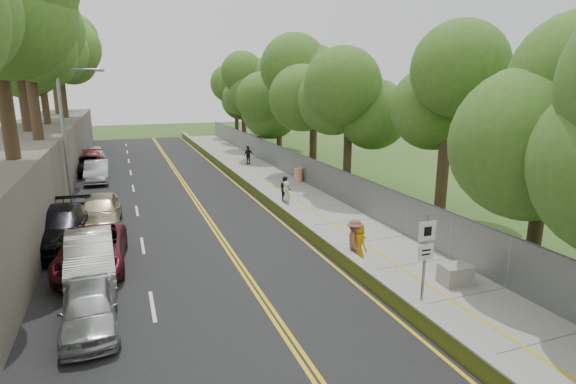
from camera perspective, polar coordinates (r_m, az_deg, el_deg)
ground at (r=17.52m, az=7.77°, el=-10.43°), size 140.00×140.00×0.00m
road at (r=29.97m, az=-15.43°, el=-0.53°), size 11.20×66.00×0.04m
sidewalk at (r=31.59m, az=-0.96°, el=0.69°), size 4.20×66.00×0.05m
jersey_barrier at (r=30.86m, az=-4.99°, el=0.85°), size 0.42×66.00×0.60m
rock_embankment at (r=30.03m, az=-31.23°, el=1.86°), size 5.00×66.00×4.00m
chainlink_fence at (r=32.14m, az=2.57°, el=2.68°), size 0.04×66.00×2.00m
trees_embankment at (r=29.69m, az=-32.35°, el=18.20°), size 6.40×66.00×13.00m
trees_fenceside at (r=32.54m, az=6.61°, el=13.37°), size 7.00×66.00×14.00m
streetlight at (r=28.27m, az=-26.17°, el=7.26°), size 2.52×0.22×8.00m
signpost at (r=14.99m, az=17.07°, el=-7.07°), size 0.62×0.09×3.10m
construction_barrel at (r=33.00m, az=1.33°, el=2.20°), size 0.62×0.62×1.01m
concrete_block at (r=17.53m, az=20.48°, el=-9.76°), size 1.11×0.87×0.70m
car_0 at (r=14.74m, az=-23.95°, el=-13.36°), size 1.72×3.97×1.33m
car_1 at (r=18.66m, az=-23.85°, el=-7.25°), size 1.88×4.84×1.57m
car_2 at (r=19.25m, az=-23.66°, el=-6.74°), size 2.71×5.45×1.48m
car_3 at (r=22.38m, az=-27.03°, el=-4.05°), size 2.85×5.97×1.68m
car_4 at (r=24.37m, az=-22.77°, el=-2.25°), size 2.14×4.98×1.68m
car_5 at (r=35.81m, az=-23.08°, el=2.41°), size 1.66×4.64×1.52m
car_6 at (r=39.62m, az=-23.91°, el=3.24°), size 2.37×5.12×1.42m
car_7 at (r=41.12m, az=-23.67°, el=3.62°), size 2.09×4.98×1.44m
car_8 at (r=45.00m, az=-23.31°, el=4.44°), size 1.99×4.36×1.45m
painter_0 at (r=18.42m, az=8.92°, el=-6.30°), size 0.65×0.89×1.66m
painter_1 at (r=25.22m, az=-0.19°, el=-0.54°), size 0.52×0.70×1.75m
painter_2 at (r=27.44m, az=-0.37°, el=0.41°), size 0.75×0.87×1.55m
painter_3 at (r=18.32m, az=8.45°, el=-6.15°), size 1.06×1.33×1.80m
person_far at (r=40.23m, az=-5.07°, el=4.69°), size 1.05×0.76×1.65m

